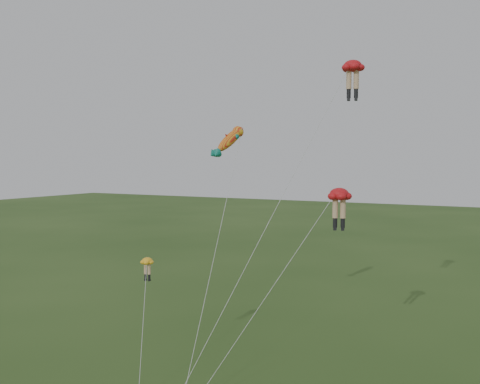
% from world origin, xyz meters
% --- Properties ---
extents(legs_kite_red_high, '(7.91, 12.71, 21.09)m').
position_xyz_m(legs_kite_red_high, '(6.60, 10.23, 20.22)').
color(legs_kite_red_high, red).
rests_on(legs_kite_red_high, ground).
extents(legs_kite_red_mid, '(6.90, 9.59, 12.40)m').
position_xyz_m(legs_kite_red_mid, '(6.56, 7.79, 11.65)').
color(legs_kite_red_mid, red).
rests_on(legs_kite_red_mid, ground).
extents(legs_kite_yellow, '(3.73, 5.60, 7.52)m').
position_xyz_m(legs_kite_yellow, '(-5.31, 2.83, 6.84)').
color(legs_kite_yellow, yellow).
rests_on(legs_kite_yellow, ground).
extents(fish_kite, '(4.00, 12.75, 17.01)m').
position_xyz_m(fish_kite, '(-1.98, 8.59, 15.66)').
color(fish_kite, gold).
rests_on(fish_kite, ground).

